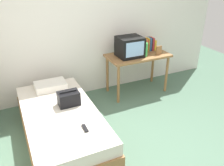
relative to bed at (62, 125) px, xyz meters
The scene contains 12 objects.
ground_plane 1.31m from the bed, 36.60° to the right, with size 8.00×8.00×0.00m, color #4C6B56.
wall_back 1.93m from the bed, 49.97° to the left, with size 5.20×0.10×2.60m, color silver.
bed is the anchor object (origin of this frame).
desk 1.92m from the bed, 25.01° to the left, with size 1.16×0.60×0.77m.
tv 1.85m from the bed, 27.34° to the left, with size 0.44×0.39×0.36m.
water_bottle 2.00m from the bed, 20.47° to the left, with size 0.08×0.08×0.25m, color green.
book_row 2.30m from the bed, 24.96° to the left, with size 0.28×0.17×0.25m.
picture_frame 2.23m from the bed, 17.33° to the left, with size 0.11×0.02×0.16m, color olive.
pillow 0.78m from the bed, 87.71° to the left, with size 0.49×0.32×0.10m, color silver.
handbag 0.39m from the bed, 33.56° to the left, with size 0.30×0.20×0.23m.
magazine 0.44m from the bed, 107.47° to the right, with size 0.21×0.29×0.01m, color white.
remote_dark 0.61m from the bed, 71.09° to the right, with size 0.04×0.16×0.02m, color black.
Camera 1 is at (-1.56, -2.07, 2.30)m, focal length 38.59 mm.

